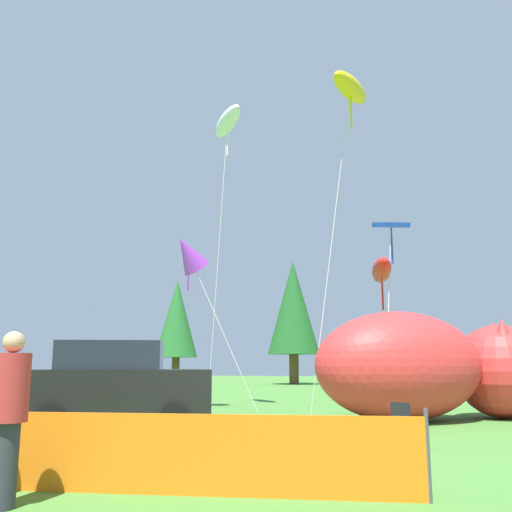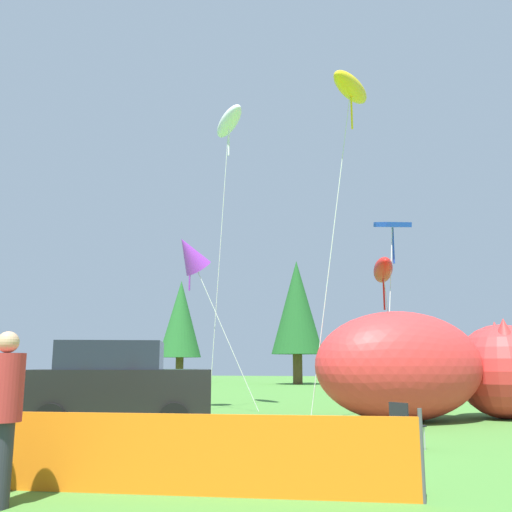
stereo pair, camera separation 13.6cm
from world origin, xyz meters
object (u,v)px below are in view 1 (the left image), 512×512
(folding_chair, at_px, (406,422))
(kite_blue_box, at_px, (391,228))
(parked_car, at_px, (118,385))
(inflatable_cat, at_px, (429,370))
(spectator_in_green_shirt, at_px, (9,410))
(kite_red_lizard, at_px, (382,271))
(kite_white_ghost, at_px, (228,123))
(kite_purple_delta, at_px, (189,254))
(kite_yellow_hero, at_px, (350,89))

(folding_chair, relative_size, kite_blue_box, 0.13)
(parked_car, height_order, inflatable_cat, inflatable_cat)
(spectator_in_green_shirt, bearing_deg, kite_red_lizard, 72.63)
(folding_chair, bearing_deg, inflatable_cat, 35.20)
(folding_chair, distance_m, kite_red_lizard, 9.01)
(inflatable_cat, height_order, kite_blue_box, kite_blue_box)
(inflatable_cat, relative_size, kite_white_ghost, 0.65)
(inflatable_cat, bearing_deg, folding_chair, -128.00)
(spectator_in_green_shirt, bearing_deg, kite_blue_box, 70.86)
(inflatable_cat, xyz_separation_m, kite_purple_delta, (-7.67, 2.11, 3.93))
(folding_chair, distance_m, kite_yellow_hero, 10.42)
(inflatable_cat, relative_size, spectator_in_green_shirt, 3.70)
(parked_car, distance_m, folding_chair, 6.73)
(folding_chair, distance_m, kite_white_ghost, 13.65)
(kite_purple_delta, distance_m, kite_yellow_hero, 7.67)
(kite_red_lizard, bearing_deg, folding_chair, -88.26)
(parked_car, height_order, kite_white_ghost, kite_white_ghost)
(spectator_in_green_shirt, relative_size, kite_blue_box, 0.30)
(folding_chair, bearing_deg, kite_purple_delta, 86.05)
(inflatable_cat, bearing_deg, kite_red_lizard, 84.72)
(parked_car, xyz_separation_m, kite_white_ghost, (0.96, 6.12, 9.15))
(inflatable_cat, bearing_deg, kite_yellow_hero, 164.85)
(inflatable_cat, bearing_deg, kite_blue_box, 79.73)
(folding_chair, relative_size, kite_yellow_hero, 0.08)
(kite_yellow_hero, bearing_deg, folding_chair, -79.15)
(kite_purple_delta, relative_size, kite_blue_box, 0.98)
(kite_purple_delta, xyz_separation_m, kite_white_ghost, (1.28, 0.29, 4.88))
(parked_car, relative_size, kite_yellow_hero, 0.46)
(parked_car, bearing_deg, spectator_in_green_shirt, -92.05)
(folding_chair, relative_size, inflatable_cat, 0.12)
(kite_red_lizard, bearing_deg, inflatable_cat, -66.36)
(parked_car, xyz_separation_m, inflatable_cat, (7.35, 3.71, 0.33))
(kite_purple_delta, distance_m, kite_blue_box, 6.93)
(kite_red_lizard, xyz_separation_m, kite_blue_box, (0.36, -0.29, 1.38))
(kite_purple_delta, xyz_separation_m, kite_red_lizard, (6.55, 0.45, -0.75))
(folding_chair, xyz_separation_m, kite_purple_delta, (-6.79, 7.61, 4.79))
(kite_purple_delta, bearing_deg, kite_white_ghost, 12.83)
(kite_red_lizard, bearing_deg, spectator_in_green_shirt, -107.37)
(inflatable_cat, relative_size, kite_red_lizard, 1.41)
(kite_yellow_hero, bearing_deg, parked_car, -149.36)
(kite_purple_delta, bearing_deg, spectator_in_green_shirt, -79.47)
(folding_chair, height_order, inflatable_cat, inflatable_cat)
(folding_chair, bearing_deg, kite_white_ghost, 79.22)
(folding_chair, relative_size, spectator_in_green_shirt, 0.44)
(inflatable_cat, bearing_deg, parked_car, 177.89)
(spectator_in_green_shirt, distance_m, kite_white_ghost, 16.04)
(kite_red_lizard, relative_size, kite_blue_box, 0.80)
(kite_blue_box, bearing_deg, kite_white_ghost, 178.65)
(inflatable_cat, distance_m, kite_white_ghost, 11.15)
(folding_chair, xyz_separation_m, spectator_in_green_shirt, (-4.40, -5.24, 0.54))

